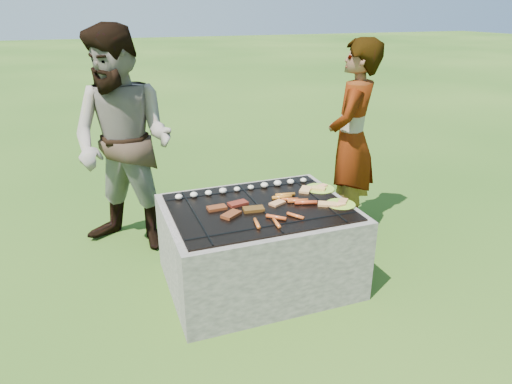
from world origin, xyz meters
The scene contains 10 objects.
lawn centered at (0.00, 0.00, 0.00)m, with size 60.00×60.00×0.00m, color #1F4611.
fire_pit centered at (0.00, 0.00, 0.28)m, with size 1.30×1.00×0.62m.
mushrooms centered at (0.01, 0.32, 0.63)m, with size 1.05×0.06×0.04m.
pork_slabs centered at (-0.17, -0.01, 0.62)m, with size 0.37×0.28×0.02m.
sausages centered at (0.18, -0.10, 0.63)m, with size 0.54×0.50×0.03m.
bread_on_grate centered at (0.37, 0.00, 0.62)m, with size 0.46×0.43×0.02m.
plate_far centered at (0.56, 0.15, 0.61)m, with size 0.23×0.23×0.03m.
plate_near centered at (0.56, -0.17, 0.61)m, with size 0.23×0.23×0.03m.
cook centered at (1.05, 0.54, 0.84)m, with size 0.62×0.40×1.69m, color gray.
bystander centered at (-0.80, 0.90, 0.90)m, with size 0.88×0.68×1.81m, color #A6998A.
Camera 1 is at (-1.03, -2.73, 1.91)m, focal length 32.00 mm.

